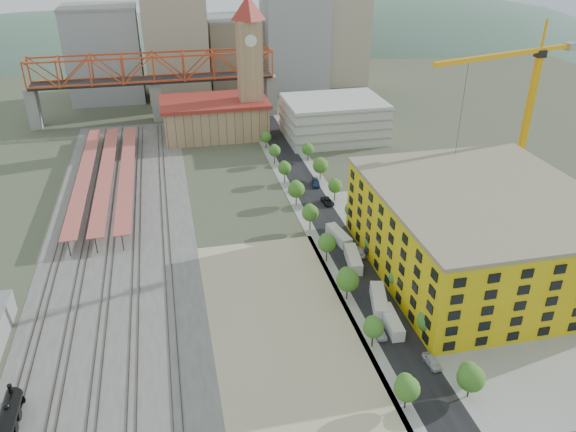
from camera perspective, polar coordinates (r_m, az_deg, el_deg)
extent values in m
plane|color=#474C38|center=(135.39, -1.53, -2.92)|extent=(400.00, 400.00, 0.00)
cube|color=#605E59|center=(149.54, -16.54, -1.00)|extent=(36.00, 165.00, 0.06)
cube|color=tan|center=(109.28, -0.35, -11.36)|extent=(28.00, 67.00, 0.06)
cube|color=black|center=(151.48, 3.30, 0.58)|extent=(12.00, 170.00, 0.06)
cube|color=gray|center=(150.20, 1.28, 0.37)|extent=(3.00, 170.00, 0.04)
cube|color=gray|center=(152.95, 5.29, 0.78)|extent=(3.00, 170.00, 0.04)
cube|color=gray|center=(134.69, 19.44, -4.84)|extent=(50.00, 90.00, 0.06)
cube|color=#382B23|center=(151.58, -22.07, -1.50)|extent=(0.12, 160.00, 0.18)
cube|color=#382B23|center=(151.31, -21.54, -1.45)|extent=(0.12, 160.00, 0.18)
cube|color=#382B23|center=(150.56, -19.84, -1.28)|extent=(0.12, 160.00, 0.18)
cube|color=#382B23|center=(150.34, -19.30, -1.23)|extent=(0.12, 160.00, 0.18)
cube|color=#382B23|center=(149.76, -17.58, -1.06)|extent=(0.12, 160.00, 0.18)
cube|color=#382B23|center=(149.61, -17.03, -1.00)|extent=(0.12, 160.00, 0.18)
cube|color=#382B23|center=(149.21, -15.30, -0.83)|extent=(0.12, 160.00, 0.18)
cube|color=#382B23|center=(149.11, -14.75, -0.77)|extent=(0.12, 160.00, 0.18)
cube|color=#382B23|center=(148.87, -12.63, -0.56)|extent=(0.12, 160.00, 0.18)
cube|color=#382B23|center=(148.84, -12.08, -0.50)|extent=(0.12, 160.00, 0.18)
cube|color=#AF5C43|center=(174.02, -19.98, 4.04)|extent=(4.00, 80.00, 0.25)
cylinder|color=black|center=(174.77, -19.87, 3.44)|extent=(0.24, 0.24, 4.00)
cube|color=#AF5C43|center=(173.25, -18.02, 4.26)|extent=(4.00, 80.00, 0.25)
cylinder|color=black|center=(174.01, -17.93, 3.65)|extent=(0.24, 0.24, 4.00)
cube|color=#AF5C43|center=(172.69, -16.05, 4.47)|extent=(4.00, 80.00, 0.25)
cylinder|color=black|center=(173.45, -15.96, 3.86)|extent=(0.24, 0.24, 4.00)
cube|color=tan|center=(207.02, -7.43, 9.73)|extent=(36.00, 22.00, 12.00)
cube|color=maroon|center=(205.15, -7.54, 11.46)|extent=(38.00, 24.00, 1.20)
cube|color=tan|center=(202.79, -3.86, 13.64)|extent=(8.00, 8.00, 40.00)
cylinder|color=white|center=(195.90, -3.79, 17.34)|extent=(4.00, 0.30, 4.00)
cube|color=silver|center=(203.05, 4.66, 9.81)|extent=(34.00, 26.00, 14.00)
cube|color=gray|center=(232.96, -24.41, 9.93)|extent=(4.00, 6.00, 15.00)
cube|color=gray|center=(231.76, -1.77, 12.27)|extent=(4.00, 6.00, 15.00)
cube|color=gray|center=(227.96, -13.17, 11.31)|extent=(4.00, 6.00, 15.00)
cube|color=black|center=(225.94, -13.39, 13.25)|extent=(90.00, 9.00, 1.00)
cube|color=yellow|center=(128.82, 18.91, -1.66)|extent=(44.00, 50.00, 18.00)
cube|color=gray|center=(124.74, 19.56, 2.12)|extent=(44.60, 50.60, 0.80)
cube|color=#9EA0A3|center=(260.40, -18.11, 15.30)|extent=(30.00, 25.00, 38.00)
cube|color=#B2A58C|center=(253.28, -11.39, 17.39)|extent=(26.00, 22.00, 52.00)
cube|color=gray|center=(272.08, -5.41, 16.10)|extent=(24.00, 24.00, 30.00)
cube|color=#9EA0A3|center=(264.36, 0.67, 19.18)|extent=(28.00, 22.00, 60.00)
cube|color=#B2A58C|center=(276.76, 5.50, 17.77)|extent=(22.00, 20.00, 44.00)
cube|color=brown|center=(280.86, -8.62, 15.87)|extent=(20.00, 20.00, 26.00)
ellipsoid|color=#4C6B59|center=(402.95, -20.21, 6.04)|extent=(396.00, 216.00, 180.00)
ellipsoid|color=#4C6B59|center=(412.27, -2.97, 4.62)|extent=(484.00, 264.00, 220.00)
ellipsoid|color=#4C6B59|center=(438.90, 12.75, 8.50)|extent=(418.00, 228.00, 190.00)
cylinder|color=black|center=(98.63, -26.75, -18.33)|extent=(2.63, 12.62, 2.63)
cylinder|color=black|center=(101.09, -26.38, -15.47)|extent=(0.74, 0.74, 1.68)
sphere|color=black|center=(99.18, -26.68, -16.92)|extent=(1.05, 1.05, 1.05)
cone|color=black|center=(104.67, -25.77, -16.19)|extent=(2.73, 1.68, 2.73)
cube|color=#FFAD10|center=(158.83, 22.82, 7.54)|extent=(1.42, 1.42, 39.93)
cube|color=black|center=(153.71, 24.26, 14.82)|extent=(2.22, 2.22, 1.77)
cube|color=#FFAD10|center=(140.74, 19.91, 14.96)|extent=(32.67, 10.46, 1.06)
cube|color=#FFAD10|center=(157.75, 25.58, 15.18)|extent=(10.52, 4.00, 1.06)
cube|color=gray|center=(162.05, 26.74, 15.14)|extent=(3.18, 2.87, 1.77)
cube|color=#FFAD10|center=(152.96, 24.60, 16.42)|extent=(0.44, 0.44, 7.10)
cube|color=silver|center=(110.65, 10.45, -10.53)|extent=(3.05, 9.34, 2.52)
cube|color=silver|center=(115.40, 9.22, -8.52)|extent=(5.13, 10.58, 2.80)
cube|color=silver|center=(127.93, 6.64, -4.39)|extent=(4.06, 10.27, 2.73)
cube|color=silver|center=(136.92, 5.17, -2.03)|extent=(4.13, 9.85, 2.62)
imported|color=silver|center=(108.66, 9.30, -11.54)|extent=(2.08, 4.78, 1.60)
imported|color=#9E9FA4|center=(109.89, 8.99, -11.10)|extent=(1.74, 4.05, 1.30)
imported|color=black|center=(135.68, 4.06, -2.55)|extent=(3.30, 5.72, 1.50)
imported|color=navy|center=(161.39, 1.08, 2.69)|extent=(2.58, 5.43, 1.53)
imported|color=beige|center=(104.29, 14.40, -14.15)|extent=(2.27, 4.73, 1.56)
imported|color=gray|center=(131.89, 7.39, -3.69)|extent=(2.11, 4.64, 1.48)
imported|color=black|center=(154.82, 4.04, 1.48)|extent=(2.96, 5.54, 1.48)
imported|color=navy|center=(165.68, 2.83, 3.35)|extent=(3.09, 5.68, 1.56)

